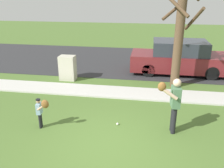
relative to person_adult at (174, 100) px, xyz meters
The scene contains 9 objects.
ground_plane 3.23m from the person_adult, 124.35° to the left, with size 48.00×48.00×0.00m, color #4C6B2D.
sidewalk_strip 3.30m from the person_adult, 123.33° to the left, with size 36.00×1.20×0.06m, color beige.
road_surface 7.89m from the person_adult, 102.79° to the left, with size 36.00×6.80×0.02m, color #2D2D30.
person_adult is the anchor object (origin of this frame).
person_child 3.83m from the person_adult, behind, with size 0.45×0.36×0.99m.
baseball 1.88m from the person_adult, behind, with size 0.07×0.07×0.07m, color white.
utility_cabinet 5.91m from the person_adult, 139.15° to the left, with size 0.71×0.51×1.14m, color beige.
street_tree_near 3.98m from the person_adult, 83.99° to the left, with size 1.84×1.88×4.37m.
parked_suv_maroon 5.74m from the person_adult, 82.88° to the left, with size 4.70×1.90×1.63m.
Camera 1 is at (0.98, -5.25, 3.83)m, focal length 38.09 mm.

